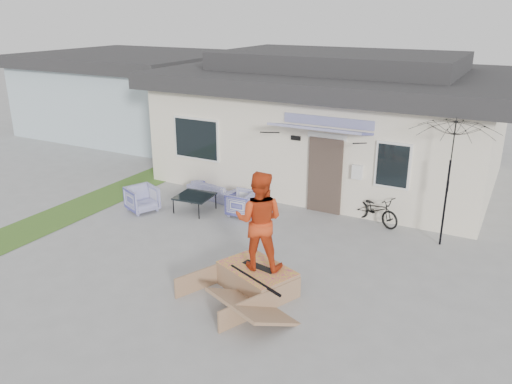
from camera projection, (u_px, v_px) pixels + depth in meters
The scene contains 13 objects.
ground at pixel (204, 271), 11.08m from camera, with size 90.00×90.00×0.00m, color gray.
grass_strip at pixel (94, 202), 15.07m from camera, with size 1.40×8.00×0.01m, color #396023.
house at pixel (336, 117), 17.06m from camera, with size 10.80×8.49×4.10m.
neighbor_house at pixel (133, 91), 23.47m from camera, with size 8.60×7.60×3.50m.
loveseat at pixel (213, 187), 15.33m from camera, with size 1.61×0.47×0.63m, color #393994.
armchair_left at pixel (142, 198), 14.28m from camera, with size 0.76×0.71×0.78m, color #393994.
armchair_right at pixel (242, 202), 13.98m from camera, with size 0.73×0.68×0.75m, color #393994.
coffee_table at pixel (195, 203), 14.31m from camera, with size 0.94×0.94×0.47m, color black.
bicycle at pixel (376, 206), 13.42m from camera, with size 0.52×1.48×0.94m, color black.
patio_umbrella at pixel (449, 175), 11.77m from camera, with size 2.02×1.87×2.20m.
skate_ramp at pixel (257, 279), 10.28m from camera, with size 1.46×1.95×0.49m, color #8B6547, non-canonical shape.
skateboard at pixel (259, 266), 10.21m from camera, with size 0.75×0.19×0.05m, color black.
skater at pixel (259, 219), 9.88m from camera, with size 0.97×0.75×1.98m, color red.
Camera 1 is at (5.66, -8.16, 5.33)m, focal length 36.10 mm.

